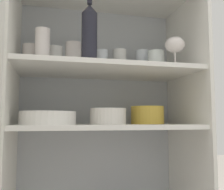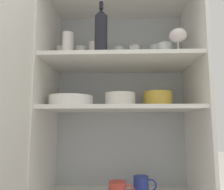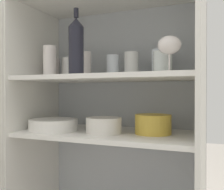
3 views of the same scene
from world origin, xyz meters
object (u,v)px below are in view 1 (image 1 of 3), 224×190
at_px(wine_bottle, 89,32).
at_px(serving_bowl_small, 108,116).
at_px(plate_stack_white, 48,118).
at_px(mixing_bowl_large, 147,115).

bearing_deg(wine_bottle, serving_bowl_small, 37.76).
xyz_separation_m(wine_bottle, plate_stack_white, (-0.16, 0.06, -0.35)).
xyz_separation_m(plate_stack_white, mixing_bowl_large, (0.46, 0.08, 0.02)).
distance_m(wine_bottle, serving_bowl_small, 0.36).
height_order(plate_stack_white, mixing_bowl_large, mixing_bowl_large).
distance_m(plate_stack_white, mixing_bowl_large, 0.47).
bearing_deg(mixing_bowl_large, wine_bottle, -155.58).
bearing_deg(plate_stack_white, serving_bowl_small, 3.03).
bearing_deg(mixing_bowl_large, plate_stack_white, -170.66).
height_order(plate_stack_white, serving_bowl_small, serving_bowl_small).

